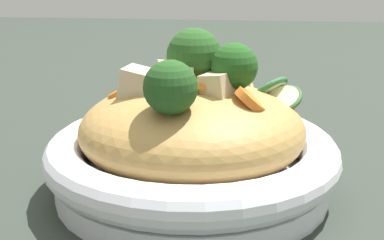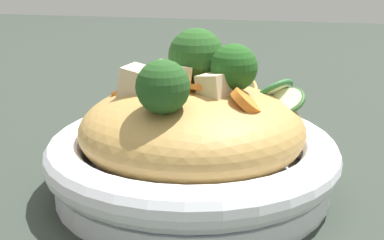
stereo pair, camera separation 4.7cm
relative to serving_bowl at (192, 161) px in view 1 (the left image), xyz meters
The scene contains 7 objects.
ground_plane 0.03m from the serving_bowl, ahead, with size 3.00×3.00×0.00m, color #2C332B.
serving_bowl is the anchor object (origin of this frame).
noodle_heap 0.03m from the serving_bowl, 35.61° to the left, with size 0.21×0.21×0.09m.
broccoli_florets 0.09m from the serving_bowl, 65.27° to the right, with size 0.11×0.14×0.07m.
carrot_coins 0.07m from the serving_bowl, 69.63° to the left, with size 0.15×0.11×0.03m.
zucchini_slices 0.10m from the serving_bowl, 25.98° to the left, with size 0.07×0.07×0.03m.
chicken_chunks 0.08m from the serving_bowl, 154.67° to the right, with size 0.11×0.05×0.04m.
Camera 1 is at (0.06, -0.45, 0.21)m, focal length 47.96 mm.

